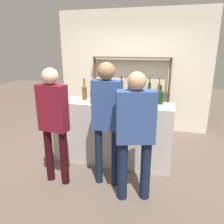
% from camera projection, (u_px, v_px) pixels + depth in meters
% --- Properties ---
extents(ground_plane, '(16.00, 16.00, 0.00)m').
position_uv_depth(ground_plane, '(112.00, 161.00, 3.94)').
color(ground_plane, brown).
extents(bar_counter, '(2.02, 0.51, 1.08)m').
position_uv_depth(bar_counter, '(112.00, 133.00, 3.78)').
color(bar_counter, '#B7B2AD').
rests_on(bar_counter, ground_plane).
extents(back_wall, '(3.62, 0.12, 2.80)m').
position_uv_depth(back_wall, '(132.00, 71.00, 5.24)').
color(back_wall, beige).
rests_on(back_wall, ground_plane).
extents(back_shelf, '(1.83, 0.18, 1.74)m').
position_uv_depth(back_shelf, '(130.00, 83.00, 5.15)').
color(back_shelf, '#4C3828').
rests_on(back_shelf, ground_plane).
extents(counter_bottle_0, '(0.07, 0.07, 0.30)m').
position_uv_depth(counter_bottle_0, '(108.00, 95.00, 3.69)').
color(counter_bottle_0, black).
rests_on(counter_bottle_0, bar_counter).
extents(counter_bottle_1, '(0.09, 0.09, 0.32)m').
position_uv_depth(counter_bottle_1, '(160.00, 96.00, 3.51)').
color(counter_bottle_1, black).
rests_on(counter_bottle_1, bar_counter).
extents(counter_bottle_2, '(0.08, 0.08, 0.36)m').
position_uv_depth(counter_bottle_2, '(93.00, 95.00, 3.57)').
color(counter_bottle_2, black).
rests_on(counter_bottle_2, bar_counter).
extents(counter_bottle_3, '(0.08, 0.08, 0.32)m').
position_uv_depth(counter_bottle_3, '(64.00, 94.00, 3.69)').
color(counter_bottle_3, silver).
rests_on(counter_bottle_3, bar_counter).
extents(counter_bottle_4, '(0.08, 0.08, 0.37)m').
position_uv_depth(counter_bottle_4, '(85.00, 92.00, 3.78)').
color(counter_bottle_4, brown).
rests_on(counter_bottle_4, bar_counter).
extents(counter_bottle_5, '(0.08, 0.08, 0.32)m').
position_uv_depth(counter_bottle_5, '(152.00, 98.00, 3.43)').
color(counter_bottle_5, silver).
rests_on(counter_bottle_5, bar_counter).
extents(wine_glass, '(0.08, 0.08, 0.16)m').
position_uv_depth(wine_glass, '(149.00, 97.00, 3.55)').
color(wine_glass, silver).
rests_on(wine_glass, bar_counter).
extents(ice_bucket, '(0.19, 0.19, 0.20)m').
position_uv_depth(ice_bucket, '(97.00, 95.00, 3.71)').
color(ice_bucket, '#B2B2B7').
rests_on(ice_bucket, bar_counter).
extents(cork_jar, '(0.13, 0.13, 0.13)m').
position_uv_depth(cork_jar, '(137.00, 102.00, 3.39)').
color(cork_jar, silver).
rests_on(cork_jar, bar_counter).
extents(customer_left, '(0.43, 0.23, 1.71)m').
position_uv_depth(customer_left, '(53.00, 118.00, 3.06)').
color(customer_left, black).
rests_on(customer_left, ground_plane).
extents(customer_right, '(0.52, 0.34, 1.71)m').
position_uv_depth(customer_right, '(135.00, 129.00, 2.70)').
color(customer_right, '#121C33').
rests_on(customer_right, ground_plane).
extents(customer_center, '(0.39, 0.23, 1.79)m').
position_uv_depth(customer_center, '(107.00, 114.00, 2.99)').
color(customer_center, '#121C33').
rests_on(customer_center, ground_plane).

